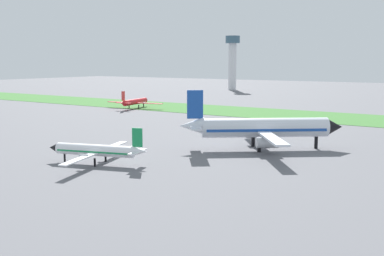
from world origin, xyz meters
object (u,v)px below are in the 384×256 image
at_px(airplane_midfield_jet, 262,128).
at_px(control_tower, 233,58).
at_px(airplane_foreground_turboprop, 97,150).
at_px(airplane_taxiing_turboprop, 135,102).

bearing_deg(airplane_midfield_jet, control_tower, 83.09).
bearing_deg(airplane_midfield_jet, airplane_foreground_turboprop, -159.66).
xyz_separation_m(airplane_taxiing_turboprop, airplane_midfield_jet, (68.51, -44.67, 1.64)).
xyz_separation_m(airplane_midfield_jet, control_tower, (-90.59, 154.57, 14.01)).
bearing_deg(airplane_taxiing_turboprop, airplane_foreground_turboprop, -153.57).
distance_m(airplane_taxiing_turboprop, control_tower, 113.19).
xyz_separation_m(airplane_foreground_turboprop, control_tower, (-74.19, 180.45, 15.76)).
height_order(airplane_taxiing_turboprop, control_tower, control_tower).
xyz_separation_m(airplane_foreground_turboprop, airplane_midfield_jet, (16.40, 25.88, 1.75)).
height_order(airplane_midfield_jet, control_tower, control_tower).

